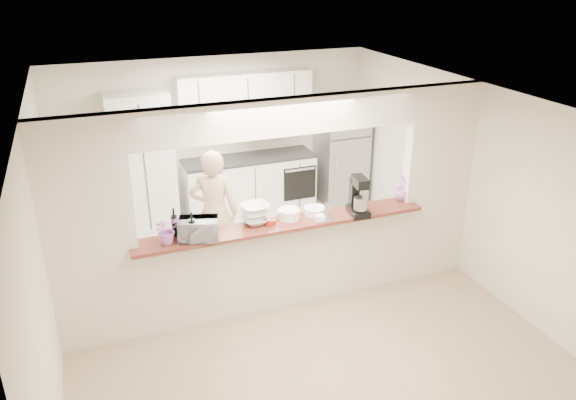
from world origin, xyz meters
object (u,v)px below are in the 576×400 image
refrigerator (341,152)px  person (215,214)px  toaster_oven (198,229)px  stand_mixer (358,197)px

refrigerator → person: 3.07m
toaster_oven → stand_mixer: (1.87, -0.03, 0.10)m
refrigerator → toaster_oven: bearing=-137.7°
person → refrigerator: bearing=-125.4°
refrigerator → person: size_ratio=1.01×
refrigerator → toaster_oven: refrigerator is taller
refrigerator → person: refrigerator is taller
toaster_oven → stand_mixer: bearing=15.3°
refrigerator → stand_mixer: bearing=-112.6°
refrigerator → stand_mixer: 3.05m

